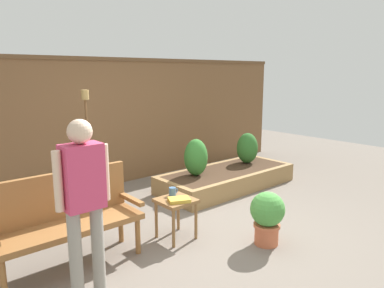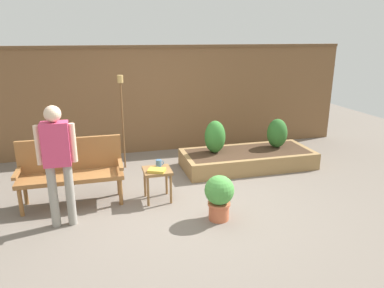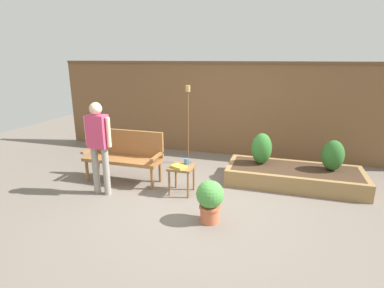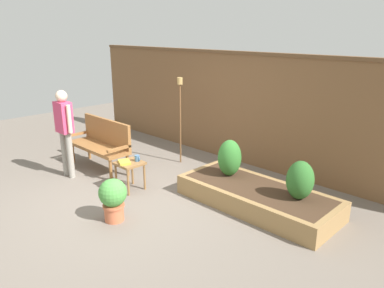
% 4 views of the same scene
% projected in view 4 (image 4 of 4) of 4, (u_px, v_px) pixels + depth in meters
% --- Properties ---
extents(ground_plane, '(14.00, 14.00, 0.00)m').
position_uv_depth(ground_plane, '(132.00, 199.00, 5.80)').
color(ground_plane, '#70665B').
extents(fence_back, '(8.40, 0.14, 2.16)m').
position_uv_depth(fence_back, '(236.00, 107.00, 7.25)').
color(fence_back, brown).
rests_on(fence_back, ground_plane).
extents(garden_bench, '(1.44, 0.48, 0.94)m').
position_uv_depth(garden_bench, '(102.00, 140.00, 6.95)').
color(garden_bench, '#936033').
rests_on(garden_bench, ground_plane).
extents(side_table, '(0.40, 0.40, 0.48)m').
position_uv_depth(side_table, '(130.00, 167.00, 6.02)').
color(side_table, olive).
rests_on(side_table, ground_plane).
extents(cup_on_table, '(0.12, 0.08, 0.10)m').
position_uv_depth(cup_on_table, '(137.00, 158.00, 6.03)').
color(cup_on_table, teal).
rests_on(cup_on_table, side_table).
extents(book_on_table, '(0.29, 0.26, 0.04)m').
position_uv_depth(book_on_table, '(124.00, 162.00, 5.95)').
color(book_on_table, gold).
rests_on(book_on_table, side_table).
extents(potted_boxwood, '(0.39, 0.39, 0.61)m').
position_uv_depth(potted_boxwood, '(113.00, 197.00, 5.04)').
color(potted_boxwood, '#C66642').
rests_on(potted_boxwood, ground_plane).
extents(raised_planter_bed, '(2.40, 1.00, 0.30)m').
position_uv_depth(raised_planter_bed, '(257.00, 197.00, 5.52)').
color(raised_planter_bed, '#997547').
rests_on(raised_planter_bed, ground_plane).
extents(shrub_near_bench, '(0.37, 0.37, 0.59)m').
position_uv_depth(shrub_near_bench, '(230.00, 158.00, 5.86)').
color(shrub_near_bench, brown).
rests_on(shrub_near_bench, raised_planter_bed).
extents(shrub_far_corner, '(0.38, 0.38, 0.55)m').
position_uv_depth(shrub_far_corner, '(300.00, 180.00, 5.04)').
color(shrub_far_corner, brown).
rests_on(shrub_far_corner, raised_planter_bed).
extents(tiki_torch, '(0.10, 0.10, 1.69)m').
position_uv_depth(tiki_torch, '(180.00, 105.00, 7.06)').
color(tiki_torch, brown).
rests_on(tiki_torch, ground_plane).
extents(person_by_bench, '(0.47, 0.20, 1.56)m').
position_uv_depth(person_by_bench, '(64.00, 126.00, 6.44)').
color(person_by_bench, gray).
rests_on(person_by_bench, ground_plane).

